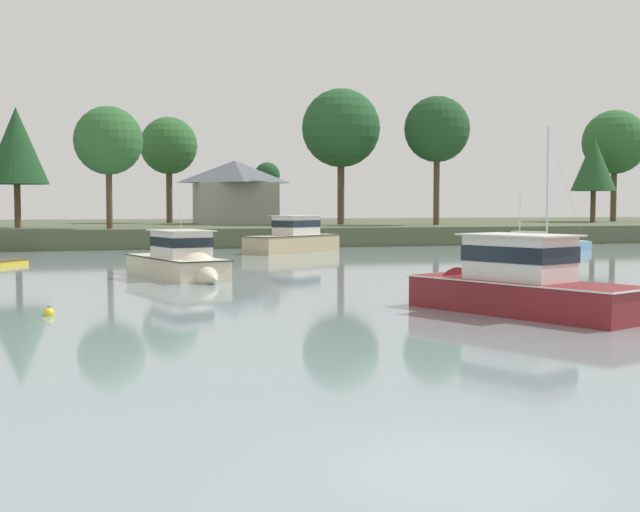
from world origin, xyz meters
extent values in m
plane|color=gray|center=(0.00, 0.00, 0.00)|extent=(400.00, 400.00, 0.00)
cube|color=#4C563D|center=(0.00, 90.24, 0.89)|extent=(169.61, 53.06, 1.78)
cube|color=maroon|center=(9.69, 15.92, 0.27)|extent=(6.13, 9.11, 1.89)
cone|color=maroon|center=(7.88, 19.90, 0.27)|extent=(3.27, 3.26, 2.48)
cube|color=silver|center=(9.69, 15.92, 1.19)|extent=(6.30, 9.31, 0.05)
cube|color=silver|center=(9.62, 16.09, 2.02)|extent=(3.46, 4.10, 1.60)
cube|color=#19232D|center=(9.62, 16.09, 2.18)|extent=(3.53, 4.19, 0.58)
cube|color=beige|center=(9.62, 16.09, 2.85)|extent=(3.95, 4.63, 0.06)
cylinder|color=silver|center=(9.62, 16.09, 3.63)|extent=(0.03, 0.03, 1.50)
cube|color=beige|center=(-0.86, 34.84, 0.25)|extent=(4.97, 8.79, 1.73)
cone|color=beige|center=(0.28, 30.82, 0.25)|extent=(3.06, 2.94, 2.51)
cube|color=black|center=(-0.86, 34.84, 1.08)|extent=(5.12, 8.99, 0.05)
cube|color=silver|center=(-0.65, 34.10, 1.82)|extent=(3.05, 3.80, 1.41)
cube|color=#19232D|center=(-0.65, 34.10, 1.96)|extent=(3.12, 3.87, 0.51)
cube|color=beige|center=(-0.65, 34.10, 2.56)|extent=(3.51, 4.28, 0.06)
cylinder|color=silver|center=(-0.65, 34.10, 3.23)|extent=(0.03, 0.03, 1.29)
cube|color=tan|center=(10.78, 56.48, 0.32)|extent=(8.99, 7.66, 2.21)
cone|color=tan|center=(14.43, 59.16, 0.32)|extent=(3.57, 3.58, 2.58)
cube|color=black|center=(10.78, 56.48, 1.40)|extent=(9.21, 7.86, 0.05)
cube|color=silver|center=(11.18, 56.77, 2.21)|extent=(4.17, 3.91, 1.56)
cube|color=#19232D|center=(11.18, 56.77, 2.36)|extent=(4.25, 3.99, 0.56)
cube|color=beige|center=(11.18, 56.77, 3.02)|extent=(4.72, 4.45, 0.06)
cylinder|color=silver|center=(11.18, 56.77, 3.67)|extent=(0.03, 0.03, 1.24)
cube|color=#669ECC|center=(33.17, 55.87, 0.12)|extent=(6.64, 8.57, 1.35)
cube|color=#CCB78E|center=(33.17, 55.87, 0.81)|extent=(6.13, 7.98, 0.04)
cube|color=silver|center=(32.94, 56.23, 1.09)|extent=(2.26, 2.40, 0.52)
cylinder|color=silver|center=(33.55, 55.28, 5.78)|extent=(0.17, 0.17, 9.89)
cylinder|color=silver|center=(32.61, 56.75, 1.46)|extent=(2.01, 3.01, 0.14)
cylinder|color=silver|center=(32.61, 56.75, 1.51)|extent=(1.82, 2.72, 0.14)
cylinder|color=#999999|center=(34.50, 53.81, 5.75)|extent=(1.92, 2.96, 9.85)
cube|color=gold|center=(-10.56, 46.34, 0.11)|extent=(2.58, 3.10, 0.51)
cube|color=brown|center=(-10.56, 46.34, 0.36)|extent=(2.72, 3.25, 0.05)
cube|color=tan|center=(-10.56, 46.34, 0.32)|extent=(0.95, 0.64, 0.03)
sphere|color=yellow|center=(-6.79, 20.00, 0.07)|extent=(0.41, 0.41, 0.41)
torus|color=#333338|center=(-6.79, 20.00, 0.32)|extent=(0.12, 0.12, 0.02)
cylinder|color=brown|center=(30.10, 71.87, 6.05)|extent=(0.64, 0.64, 8.54)
sphere|color=#1E4723|center=(30.10, 71.87, 11.88)|extent=(6.93, 6.93, 6.93)
cylinder|color=brown|center=(15.87, 91.34, 4.33)|extent=(0.47, 0.47, 5.10)
sphere|color=#1E4723|center=(15.87, 91.34, 7.58)|extent=(3.14, 3.14, 3.14)
cylinder|color=brown|center=(53.49, 78.83, 4.95)|extent=(0.62, 0.62, 6.33)
cone|color=#235128|center=(53.49, 78.83, 8.86)|extent=(5.34, 5.34, 6.52)
cylinder|color=brown|center=(-11.75, 71.05, 5.14)|extent=(0.58, 0.58, 6.71)
cone|color=#1E4723|center=(-11.75, 71.05, 9.34)|extent=(5.76, 5.76, 7.04)
cylinder|color=brown|center=(59.64, 83.70, 5.94)|extent=(0.74, 0.74, 8.31)
sphere|color=#2D602D|center=(59.64, 83.70, 11.93)|extent=(8.17, 8.17, 8.17)
cylinder|color=brown|center=(3.74, 89.69, 5.57)|extent=(0.73, 0.73, 7.58)
sphere|color=#2D602D|center=(3.74, 89.69, 10.87)|extent=(6.71, 6.71, 6.71)
cylinder|color=brown|center=(-3.64, 66.45, 5.02)|extent=(0.54, 0.54, 6.48)
sphere|color=#2D602D|center=(-3.64, 66.45, 9.63)|extent=(6.09, 6.09, 6.09)
cylinder|color=brown|center=(20.99, 76.71, 6.04)|extent=(0.75, 0.75, 8.52)
sphere|color=#235128|center=(20.99, 76.71, 12.21)|extent=(8.47, 8.47, 8.47)
cube|color=#9E998E|center=(10.38, 82.71, 4.07)|extent=(8.50, 7.98, 4.58)
pyramid|color=#565B66|center=(10.38, 82.71, 7.61)|extent=(9.18, 8.61, 2.50)
camera|label=1|loc=(-5.32, -11.40, 3.94)|focal=47.51mm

